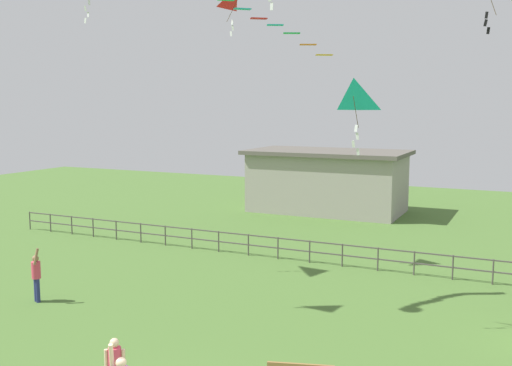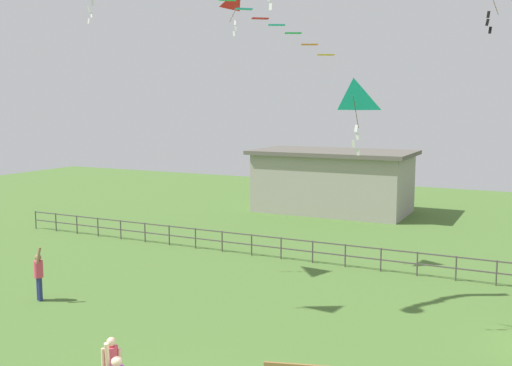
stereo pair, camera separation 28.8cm
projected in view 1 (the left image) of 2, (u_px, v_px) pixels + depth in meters
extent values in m
sphere|color=beige|center=(121.00, 363.00, 11.73)|extent=(0.22, 0.22, 0.22)
cylinder|color=beige|center=(112.00, 356.00, 11.76)|extent=(0.16, 0.21, 0.54)
cylinder|color=#D83F59|center=(115.00, 359.00, 12.92)|extent=(0.28, 0.28, 0.54)
sphere|color=beige|center=(114.00, 343.00, 12.87)|extent=(0.21, 0.21, 0.21)
cylinder|color=beige|center=(106.00, 361.00, 12.92)|extent=(0.08, 0.08, 0.51)
cylinder|color=beige|center=(124.00, 361.00, 12.93)|extent=(0.08, 0.08, 0.51)
cylinder|color=navy|center=(38.00, 291.00, 19.79)|extent=(0.14, 0.14, 0.81)
cylinder|color=navy|center=(36.00, 289.00, 19.91)|extent=(0.14, 0.14, 0.81)
cylinder|color=#D83F59|center=(36.00, 270.00, 19.76)|extent=(0.29, 0.29, 0.57)
sphere|color=#8C6647|center=(35.00, 258.00, 19.71)|extent=(0.22, 0.22, 0.22)
cylinder|color=#8C6647|center=(36.00, 257.00, 19.51)|extent=(0.17, 0.23, 0.55)
cylinder|color=#8C6647|center=(34.00, 270.00, 19.91)|extent=(0.09, 0.09, 0.54)
pyramid|color=#19B2B2|center=(353.00, 96.00, 16.32)|extent=(0.96, 0.55, 0.89)
cylinder|color=#4C381E|center=(356.00, 112.00, 16.58)|extent=(0.05, 0.49, 0.89)
cube|color=white|center=(356.00, 128.00, 16.64)|extent=(0.10, 0.05, 0.20)
cube|color=white|center=(357.00, 136.00, 16.67)|extent=(0.11, 0.02, 0.21)
cube|color=white|center=(353.00, 144.00, 16.69)|extent=(0.10, 0.04, 0.20)
cube|color=white|center=(358.00, 152.00, 16.73)|extent=(0.10, 0.03, 0.20)
cube|color=black|center=(487.00, 15.00, 17.20)|extent=(0.10, 0.04, 0.20)
cube|color=black|center=(486.00, 23.00, 17.23)|extent=(0.11, 0.03, 0.21)
cube|color=black|center=(488.00, 31.00, 17.26)|extent=(0.10, 0.02, 0.21)
cube|color=white|center=(89.00, 2.00, 22.00)|extent=(0.09, 0.01, 0.20)
cube|color=white|center=(85.00, 8.00, 22.02)|extent=(0.10, 0.05, 0.20)
cube|color=white|center=(88.00, 15.00, 22.05)|extent=(0.11, 0.04, 0.21)
cube|color=white|center=(85.00, 21.00, 22.08)|extent=(0.11, 0.02, 0.21)
cylinder|color=#4C381E|center=(232.00, 11.00, 23.23)|extent=(0.55, 0.10, 0.83)
cube|color=white|center=(232.00, 22.00, 23.28)|extent=(0.09, 0.05, 0.20)
cube|color=white|center=(233.00, 28.00, 23.31)|extent=(0.12, 0.03, 0.21)
cube|color=white|center=(231.00, 34.00, 23.34)|extent=(0.11, 0.02, 0.21)
cube|color=white|center=(272.00, 6.00, 15.00)|extent=(0.08, 0.03, 0.20)
cube|color=#1EB759|center=(226.00, 0.00, 18.91)|extent=(0.57, 0.53, 0.03)
cube|color=#19B2B2|center=(243.00, 9.00, 19.09)|extent=(0.56, 0.55, 0.03)
cube|color=red|center=(259.00, 18.00, 19.26)|extent=(0.58, 0.52, 0.03)
cube|color=#19B2B2|center=(275.00, 25.00, 19.35)|extent=(0.59, 0.46, 0.03)
cube|color=#1EB759|center=(292.00, 33.00, 19.41)|extent=(0.59, 0.46, 0.03)
cube|color=orange|center=(308.00, 45.00, 19.46)|extent=(0.59, 0.45, 0.03)
cube|color=yellow|center=(324.00, 55.00, 19.53)|extent=(0.59, 0.49, 0.03)
cylinder|color=#4C4742|center=(30.00, 221.00, 31.49)|extent=(0.06, 0.06, 0.95)
cylinder|color=#4C4742|center=(50.00, 223.00, 30.88)|extent=(0.06, 0.06, 0.95)
cylinder|color=#4C4742|center=(72.00, 225.00, 30.27)|extent=(0.06, 0.06, 0.95)
cylinder|color=#4C4742|center=(93.00, 228.00, 29.68)|extent=(0.06, 0.06, 0.95)
cylinder|color=#4C4742|center=(116.00, 230.00, 29.06)|extent=(0.06, 0.06, 0.95)
cylinder|color=#4C4742|center=(141.00, 233.00, 28.44)|extent=(0.06, 0.06, 0.95)
cylinder|color=#4C4742|center=(165.00, 236.00, 27.84)|extent=(0.06, 0.06, 0.95)
cylinder|color=#4C4742|center=(192.00, 239.00, 27.23)|extent=(0.06, 0.06, 0.95)
cylinder|color=#4C4742|center=(219.00, 241.00, 26.63)|extent=(0.06, 0.06, 0.95)
cylinder|color=#4C4742|center=(248.00, 245.00, 26.00)|extent=(0.06, 0.06, 0.95)
cylinder|color=#4C4742|center=(278.00, 248.00, 25.40)|extent=(0.06, 0.06, 0.95)
cylinder|color=#4C4742|center=(310.00, 252.00, 24.78)|extent=(0.06, 0.06, 0.95)
cylinder|color=#4C4742|center=(342.00, 255.00, 24.18)|extent=(0.06, 0.06, 0.95)
cylinder|color=#4C4742|center=(378.00, 259.00, 23.56)|extent=(0.06, 0.06, 0.95)
cylinder|color=#4C4742|center=(414.00, 263.00, 22.96)|extent=(0.06, 0.06, 0.95)
cylinder|color=#4C4742|center=(453.00, 267.00, 22.35)|extent=(0.06, 0.06, 0.95)
cylinder|color=#4C4742|center=(493.00, 272.00, 21.75)|extent=(0.06, 0.06, 0.95)
cube|color=#4C4742|center=(362.00, 247.00, 23.79)|extent=(36.00, 0.05, 0.05)
cube|color=#4C4742|center=(361.00, 257.00, 23.84)|extent=(36.00, 0.05, 0.05)
cube|color=gray|center=(327.00, 183.00, 36.76)|extent=(9.05, 4.78, 3.56)
cube|color=#59544C|center=(328.00, 152.00, 36.51)|extent=(9.65, 5.38, 0.24)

